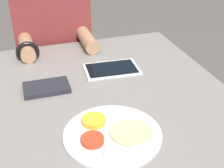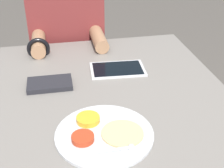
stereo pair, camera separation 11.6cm
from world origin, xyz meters
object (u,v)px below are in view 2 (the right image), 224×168
thali_tray (103,133)px  tablet_device (117,69)px  red_notebook (50,84)px  person_diner (69,63)px

thali_tray → tablet_device: thali_tray is taller
thali_tray → tablet_device: bearing=72.1°
red_notebook → tablet_device: red_notebook is taller
red_notebook → person_diner: bearing=79.3°
red_notebook → person_diner: person_diner is taller
thali_tray → tablet_device: (0.14, 0.43, -0.00)m
thali_tray → red_notebook: 0.38m
thali_tray → person_diner: 0.95m
tablet_device → thali_tray: bearing=-107.9°
red_notebook → thali_tray: bearing=-65.2°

